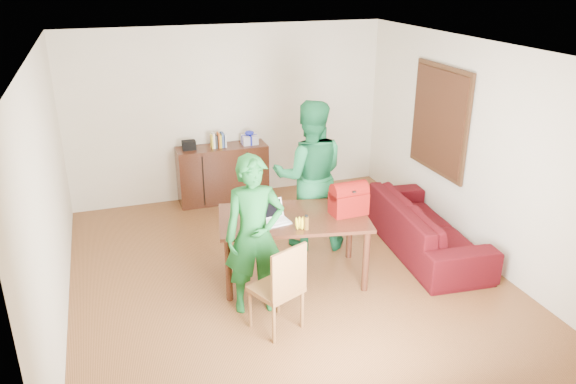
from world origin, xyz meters
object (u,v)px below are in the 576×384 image
object	(u,v)px
chair	(277,304)
person_far	(310,176)
table	(293,224)
red_bag	(349,201)
person_near	(254,235)
laptop	(275,219)
bottle	(306,222)
sofa	(424,225)

from	to	relation	value
chair	person_far	distance (m)	2.05
table	red_bag	xyz separation A→B (m)	(0.64, -0.13, 0.26)
person_near	laptop	xyz separation A→B (m)	(0.35, 0.37, -0.03)
red_bag	person_near	bearing A→B (deg)	-167.59
chair	bottle	size ratio (longest dim) A/B	5.77
person_near	person_far	size ratio (longest dim) A/B	0.89
chair	table	bearing A→B (deg)	37.63
chair	red_bag	distance (m)	1.53
person_far	red_bag	bearing A→B (deg)	115.92
person_near	bottle	xyz separation A→B (m)	(0.62, 0.11, 0.01)
person_near	laptop	distance (m)	0.51
person_far	sofa	world-z (taller)	person_far
table	person_far	size ratio (longest dim) A/B	0.95
chair	laptop	xyz separation A→B (m)	(0.24, 0.82, 0.56)
person_far	laptop	world-z (taller)	person_far
table	chair	world-z (taller)	chair
bottle	sofa	size ratio (longest dim) A/B	0.08
person_far	laptop	size ratio (longest dim) A/B	5.64
red_bag	laptop	bearing A→B (deg)	174.96
chair	sofa	world-z (taller)	chair
chair	laptop	size ratio (longest dim) A/B	2.84
bottle	laptop	bearing A→B (deg)	135.95
person_near	person_far	distance (m)	1.63
table	person_far	bearing A→B (deg)	68.58
person_near	bottle	size ratio (longest dim) A/B	10.19
bottle	chair	bearing A→B (deg)	-132.97
table	red_bag	distance (m)	0.70
person_near	bottle	bearing A→B (deg)	16.45
laptop	bottle	xyz separation A→B (m)	(0.28, -0.27, 0.04)
laptop	bottle	world-z (taller)	laptop
chair	person_near	distance (m)	0.75
laptop	person_far	bearing A→B (deg)	41.35
person_far	bottle	xyz separation A→B (m)	(-0.46, -1.11, -0.10)
sofa	person_far	bearing A→B (deg)	72.16
chair	laptop	world-z (taller)	laptop
chair	person_far	size ratio (longest dim) A/B	0.50
chair	person_near	bearing A→B (deg)	79.14
laptop	red_bag	world-z (taller)	red_bag
chair	red_bag	bearing A→B (deg)	10.92
table	person_far	world-z (taller)	person_far
table	person_near	size ratio (longest dim) A/B	1.07
chair	sofa	xyz separation A→B (m)	(2.37, 1.08, 0.04)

